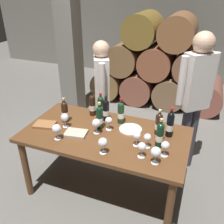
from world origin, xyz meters
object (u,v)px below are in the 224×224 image
at_px(dining_table, 105,140).
at_px(wine_glass_5, 57,129).
at_px(wine_bottle_5, 106,110).
at_px(taster_seated_left, 102,89).
at_px(leather_ledger, 76,133).
at_px(wine_bottle_8, 159,123).
at_px(wine_glass_0, 165,146).
at_px(wine_bottle_4, 100,117).
at_px(tasting_notebook, 45,125).
at_px(wine_glass_6, 160,130).
at_px(wine_bottle_6, 92,105).
at_px(wine_glass_2, 109,121).
at_px(sommelier_presenting, 195,92).
at_px(wine_bottle_3, 121,112).
at_px(wine_glass_3, 137,136).
at_px(wine_bottle_7, 170,124).
at_px(serving_plate, 130,129).
at_px(wine_glass_1, 156,152).
at_px(wine_glass_7, 96,123).
at_px(wine_glass_9, 142,147).
at_px(wine_bottle_2, 160,135).
at_px(wine_glass_4, 148,138).
at_px(wine_bottle_0, 101,106).
at_px(wine_glass_10, 103,143).
at_px(wine_glass_8, 65,118).
at_px(wine_bottle_1, 65,111).

relative_size(dining_table, wine_glass_5, 10.32).
xyz_separation_m(wine_bottle_5, taster_seated_left, (-0.25, 0.46, 0.03)).
bearing_deg(taster_seated_left, leather_ledger, -84.96).
relative_size(wine_bottle_8, wine_glass_0, 1.83).
relative_size(wine_bottle_4, tasting_notebook, 1.38).
bearing_deg(wine_glass_6, wine_bottle_6, 164.76).
relative_size(wine_glass_2, sommelier_presenting, 0.09).
height_order(wine_glass_0, leather_ledger, wine_glass_0).
distance_m(wine_bottle_3, taster_seated_left, 0.62).
relative_size(wine_glass_3, wine_glass_5, 0.94).
height_order(wine_bottle_7, serving_plate, wine_bottle_7).
height_order(wine_glass_1, wine_glass_7, wine_glass_1).
distance_m(wine_bottle_3, wine_glass_9, 0.63).
relative_size(wine_bottle_2, wine_glass_7, 1.83).
height_order(wine_bottle_2, wine_glass_9, wine_bottle_2).
distance_m(wine_glass_4, serving_plate, 0.35).
xyz_separation_m(wine_glass_9, sommelier_presenting, (0.34, 0.99, 0.18)).
bearing_deg(wine_glass_9, sommelier_presenting, 70.85).
bearing_deg(wine_bottle_6, wine_glass_5, -100.50).
relative_size(wine_bottle_0, wine_glass_1, 1.68).
distance_m(wine_glass_10, tasting_notebook, 0.82).
distance_m(wine_glass_0, taster_seated_left, 1.32).
height_order(wine_glass_2, leather_ledger, wine_glass_2).
bearing_deg(leather_ledger, tasting_notebook, 166.55).
distance_m(wine_bottle_6, wine_bottle_7, 0.92).
relative_size(wine_bottle_3, wine_glass_0, 1.95).
bearing_deg(wine_bottle_8, serving_plate, -173.04).
relative_size(wine_glass_5, tasting_notebook, 0.75).
relative_size(wine_bottle_3, wine_glass_4, 2.00).
distance_m(dining_table, wine_glass_3, 0.42).
distance_m(dining_table, wine_glass_8, 0.49).
bearing_deg(wine_glass_1, wine_bottle_3, 132.67).
relative_size(wine_bottle_1, wine_glass_0, 1.90).
height_order(wine_bottle_4, wine_glass_6, wine_bottle_4).
xyz_separation_m(wine_bottle_3, wine_glass_5, (-0.48, -0.54, -0.01)).
distance_m(wine_glass_8, taster_seated_left, 0.76).
distance_m(wine_bottle_1, wine_glass_2, 0.52).
height_order(wine_bottle_4, wine_glass_4, wine_bottle_4).
bearing_deg(wine_bottle_7, wine_glass_5, -155.71).
xyz_separation_m(wine_glass_3, serving_plate, (-0.14, 0.25, -0.10)).
bearing_deg(wine_glass_0, dining_table, 166.73).
bearing_deg(serving_plate, wine_glass_1, -50.93).
height_order(wine_glass_8, leather_ledger, wine_glass_8).
bearing_deg(wine_glass_3, leather_ledger, -176.40).
bearing_deg(wine_glass_2, wine_glass_1, -32.37).
bearing_deg(wine_bottle_1, wine_bottle_0, 42.59).
bearing_deg(wine_glass_0, wine_glass_10, -162.74).
distance_m(wine_glass_1, wine_glass_7, 0.72).
bearing_deg(tasting_notebook, wine_bottle_6, 36.24).
bearing_deg(wine_glass_3, wine_glass_5, -166.88).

